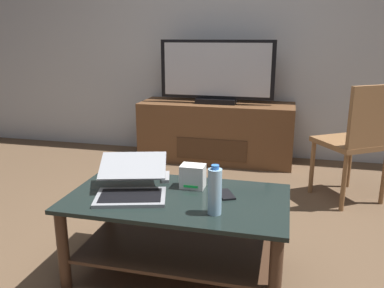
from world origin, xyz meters
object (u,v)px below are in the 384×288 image
media_cabinet (216,132)px  router_box (193,176)px  coffee_table (178,221)px  laptop (132,184)px  television (217,73)px  dining_chair (359,137)px  cell_phone (226,194)px  water_bottle_near (215,191)px  tv_remote (166,177)px

media_cabinet → router_box: (0.22, -1.94, 0.22)m
coffee_table → laptop: (-0.24, -0.03, 0.20)m
television → dining_chair: (1.24, -0.81, -0.38)m
dining_chair → media_cabinet: bearing=146.1°
media_cabinet → television: television is taller
coffee_table → television: size_ratio=1.01×
cell_phone → router_box: bearing=133.5°
laptop → media_cabinet: bearing=88.1°
router_box → water_bottle_near: water_bottle_near is taller
laptop → tv_remote: laptop is taller
media_cabinet → tv_remote: 1.85m
cell_phone → tv_remote: 0.42m
laptop → router_box: laptop is taller
media_cabinet → laptop: (-0.07, -2.12, 0.21)m
media_cabinet → cell_phone: 2.06m
media_cabinet → cell_phone: media_cabinet is taller
dining_chair → television: bearing=146.8°
media_cabinet → coffee_table: bearing=-85.3°
coffee_table → dining_chair: dining_chair is taller
cell_phone → television: bearing=75.4°
tv_remote → television: bearing=75.0°
water_bottle_near → cell_phone: water_bottle_near is taller
media_cabinet → dining_chair: bearing=-33.9°
water_bottle_near → television: bearing=100.2°
laptop → router_box: 0.34m
coffee_table → tv_remote: bearing=120.0°
water_bottle_near → tv_remote: 0.55m
media_cabinet → cell_phone: (0.42, -2.01, 0.16)m
coffee_table → router_box: (0.05, 0.15, 0.21)m
laptop → television: bearing=88.1°
laptop → water_bottle_near: 0.49m
dining_chair → router_box: size_ratio=7.06×
television → water_bottle_near: 2.29m
media_cabinet → router_box: bearing=-83.5°
television → dining_chair: bearing=-33.2°
router_box → cell_phone: bearing=-20.0°
television → media_cabinet: bearing=90.0°
television → cell_phone: bearing=-78.2°
dining_chair → tv_remote: 1.58m
laptop → router_box: bearing=30.6°
water_bottle_near → cell_phone: bearing=85.9°
television → tv_remote: 1.88m
coffee_table → cell_phone: bearing=17.3°
media_cabinet → water_bottle_near: (0.40, -2.25, 0.26)m
coffee_table → laptop: 0.32m
television → cell_phone: television is taller
coffee_table → router_box: bearing=71.7°
router_box → television: bearing=96.6°
media_cabinet → dining_chair: size_ratio=1.68×
media_cabinet → tv_remote: size_ratio=9.78×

